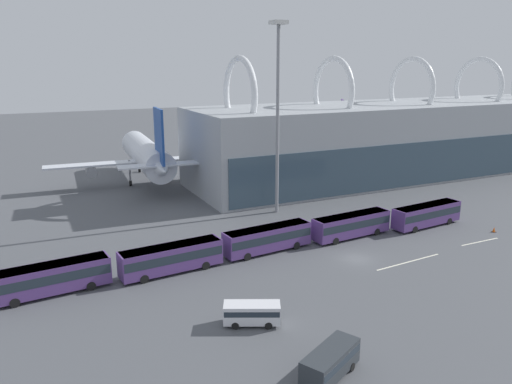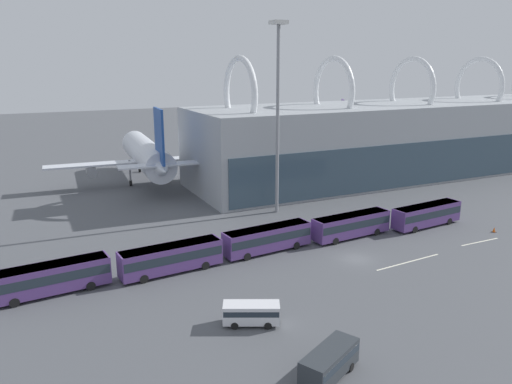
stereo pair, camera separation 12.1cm
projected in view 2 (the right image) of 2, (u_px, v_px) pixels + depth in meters
The scene contains 15 objects.
ground_plane at pixel (356, 259), 62.35m from camera, with size 440.00×440.00×0.00m, color #515459.
terminal_building at pixel (442, 134), 113.23m from camera, with size 116.92×23.05×25.14m.
airliner_at_gate_far at pixel (147, 155), 100.32m from camera, with size 39.26×37.10×16.23m.
airliner_parked_remote at pixel (348, 135), 134.23m from camera, with size 38.83×37.46×13.21m.
shuttle_bus_0 at pixel (51, 277), 52.44m from camera, with size 12.27×3.73×3.33m.
shuttle_bus_1 at pixel (171, 257), 57.88m from camera, with size 12.26×3.64×3.33m.
shuttle_bus_2 at pixel (267, 237), 64.27m from camera, with size 12.27×3.76×3.33m.
shuttle_bus_3 at pixel (351, 224), 69.59m from camera, with size 12.25×3.59×3.33m.
shuttle_bus_4 at pixel (427, 214), 74.29m from camera, with size 12.27×3.72×3.33m.
service_van_foreground at pixel (251, 312), 46.50m from camera, with size 5.60×4.02×2.09m.
service_van_crossing at pixel (330, 361), 38.68m from camera, with size 6.24×4.59×2.35m.
floodlight_mast at pixel (278, 98), 77.36m from camera, with size 2.28×2.28×29.93m.
lane_stripe_0 at pixel (480, 242), 68.29m from camera, with size 6.90×0.25×0.01m, color silver.
lane_stripe_2 at pixel (409, 262), 61.40m from camera, with size 10.43×0.25×0.01m, color silver.
traffic_cone_0 at pixel (494, 230), 72.12m from camera, with size 0.58×0.58×0.74m.
Camera 2 is at (-36.46, -47.10, 23.82)m, focal length 35.00 mm.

